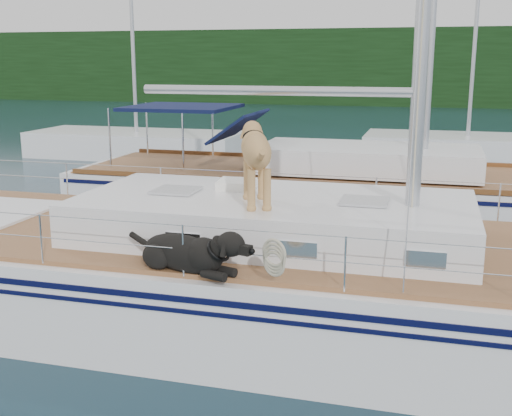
% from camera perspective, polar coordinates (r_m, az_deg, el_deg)
% --- Properties ---
extents(ground, '(120.00, 120.00, 0.00)m').
position_cam_1_polar(ground, '(9.30, -3.35, -9.73)').
color(ground, black).
rests_on(ground, ground).
extents(tree_line, '(90.00, 3.00, 6.00)m').
position_cam_1_polar(tree_line, '(53.19, 12.74, 12.10)').
color(tree_line, black).
rests_on(tree_line, ground).
extents(shore_bank, '(92.00, 1.00, 1.20)m').
position_cam_1_polar(shore_bank, '(54.46, 12.68, 9.59)').
color(shore_bank, '#595147').
rests_on(shore_bank, ground).
extents(main_sailboat, '(12.00, 3.94, 14.01)m').
position_cam_1_polar(main_sailboat, '(9.02, -2.84, -5.82)').
color(main_sailboat, white).
rests_on(main_sailboat, ground).
extents(neighbor_sailboat, '(11.00, 3.50, 13.30)m').
position_cam_1_polar(neighbor_sailboat, '(14.78, 5.61, 1.39)').
color(neighbor_sailboat, white).
rests_on(neighbor_sailboat, ground).
extents(bg_boat_west, '(8.00, 3.00, 11.65)m').
position_cam_1_polar(bg_boat_west, '(24.81, -10.53, 5.53)').
color(bg_boat_west, white).
rests_on(bg_boat_west, ground).
extents(bg_boat_center, '(7.20, 3.00, 11.65)m').
position_cam_1_polar(bg_boat_center, '(24.34, 18.23, 4.97)').
color(bg_boat_center, white).
rests_on(bg_boat_center, ground).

